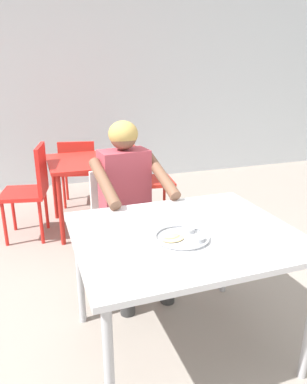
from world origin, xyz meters
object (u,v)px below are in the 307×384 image
at_px(table_background_red, 91,168).
at_px(chair_red_far, 78,168).
at_px(table_foreground, 185,243).
at_px(chair_foreground, 120,215).
at_px(thali_tray, 183,237).
at_px(diner_foreground, 129,194).
at_px(chair_red_left, 32,185).
at_px(chair_red_right, 146,177).

relative_size(table_background_red, chair_red_far, 1.02).
height_order(table_foreground, chair_foreground, chair_foreground).
bearing_deg(chair_red_far, thali_tray, -86.34).
relative_size(table_foreground, diner_foreground, 0.94).
height_order(thali_tray, table_background_red, thali_tray).
bearing_deg(chair_red_far, chair_red_left, -126.60).
bearing_deg(chair_red_right, chair_red_far, 134.62).
bearing_deg(table_foreground, chair_red_far, 94.81).
distance_m(chair_foreground, chair_red_right, 1.13).
bearing_deg(thali_tray, diner_foreground, 94.00).
xyz_separation_m(table_background_red, chair_red_right, (0.58, 0.01, -0.15)).
height_order(chair_foreground, chair_red_far, chair_foreground).
height_order(table_foreground, chair_red_far, chair_red_far).
xyz_separation_m(diner_foreground, chair_red_right, (0.51, 1.21, -0.26)).
xyz_separation_m(diner_foreground, table_background_red, (-0.07, 1.19, -0.11)).
bearing_deg(table_background_red, thali_tray, -86.41).
bearing_deg(chair_foreground, chair_red_far, 93.38).
distance_m(thali_tray, chair_red_left, 2.06).
relative_size(diner_foreground, table_background_red, 1.51).
distance_m(chair_red_right, chair_red_far, 0.89).
bearing_deg(table_foreground, chair_red_left, 111.97).
height_order(thali_tray, chair_red_far, chair_red_far).
bearing_deg(chair_foreground, diner_foreground, -85.47).
bearing_deg(table_background_red, chair_red_far, 93.86).
xyz_separation_m(thali_tray, table_background_red, (-0.13, 1.99, -0.13)).
relative_size(table_foreground, thali_tray, 4.10).
xyz_separation_m(thali_tray, chair_red_far, (-0.17, 2.64, -0.28)).
xyz_separation_m(thali_tray, chair_red_right, (0.46, 2.00, -0.28)).
bearing_deg(table_background_red, diner_foreground, -86.68).
bearing_deg(thali_tray, chair_foreground, 94.11).
bearing_deg(chair_red_right, table_foreground, -102.06).
relative_size(thali_tray, chair_foreground, 0.34).
distance_m(diner_foreground, chair_red_left, 1.32).
distance_m(diner_foreground, chair_red_right, 1.34).
bearing_deg(chair_red_left, diner_foreground, -60.35).
distance_m(table_background_red, chair_red_right, 0.60).
height_order(chair_foreground, diner_foreground, diner_foreground).
distance_m(table_foreground, chair_red_far, 2.58).
bearing_deg(chair_red_left, chair_foreground, -55.62).
relative_size(chair_red_right, chair_red_far, 1.01).
height_order(table_foreground, thali_tray, thali_tray).
distance_m(table_foreground, diner_foreground, 0.73).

